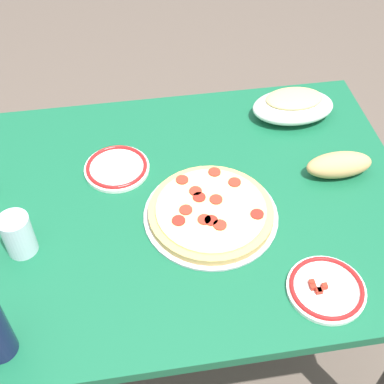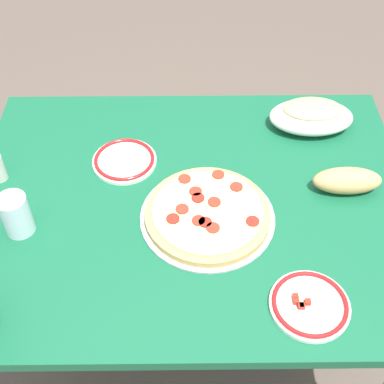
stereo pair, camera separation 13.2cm
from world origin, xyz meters
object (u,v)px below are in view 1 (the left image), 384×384
Objects in this scene: dining_table at (192,234)px; side_plate_far at (326,288)px; pepperoni_pizza at (211,212)px; bread_loaf at (339,165)px; water_glass at (18,235)px; side_plate_near at (117,168)px; baked_pasta_dish at (293,105)px.

side_plate_far is (0.25, -0.31, 0.15)m from dining_table.
pepperoni_pizza reaches higher than side_plate_far.
pepperoni_pizza is 1.89× the size of bread_loaf.
water_glass is (-0.45, -0.03, 0.04)m from pepperoni_pizza.
side_plate_near is at bearing 137.86° from pepperoni_pizza.
bread_loaf is (0.15, 0.34, 0.02)m from side_plate_far.
side_plate_far is at bearing -113.19° from bread_loaf.
side_plate_near is 0.99× the size of bread_loaf.
baked_pasta_dish reaches higher than pepperoni_pizza.
side_plate_near reaches higher than dining_table.
dining_table is 6.40× the size of bread_loaf.
water_glass is at bearing -176.06° from pepperoni_pizza.
dining_table is 0.43m from bread_loaf.
side_plate_near is at bearing 133.72° from side_plate_far.
bread_loaf is at bearing 14.42° from pepperoni_pizza.
bread_loaf is (0.36, 0.09, 0.02)m from pepperoni_pizza.
bread_loaf is at bearing 66.81° from side_plate_far.
pepperoni_pizza reaches higher than side_plate_near.
side_plate_far is (0.43, -0.45, 0.00)m from side_plate_near.
water_glass is 0.62× the size of side_plate_far.
baked_pasta_dish is at bearing 15.60° from side_plate_near.
dining_table is 6.47× the size of side_plate_near.
pepperoni_pizza is 3.09× the size of water_glass.
baked_pasta_dish is 0.55m from side_plate_near.
baked_pasta_dish is (0.31, 0.35, 0.03)m from pepperoni_pizza.
dining_table is at bearing -140.34° from baked_pasta_dish.
side_plate_far is (-0.10, -0.60, -0.03)m from baked_pasta_dish.
bread_loaf is (0.40, 0.03, 0.17)m from dining_table.
pepperoni_pizza is 0.33m from side_plate_far.
dining_table is 6.48× the size of side_plate_far.
water_glass is at bearing 161.63° from side_plate_far.
baked_pasta_dish is at bearing 48.33° from pepperoni_pizza.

